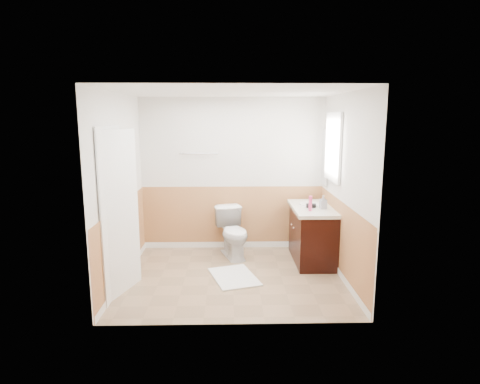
{
  "coord_description": "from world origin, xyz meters",
  "views": [
    {
      "loc": [
        -0.03,
        -5.26,
        2.18
      ],
      "look_at": [
        0.1,
        0.25,
        1.15
      ],
      "focal_mm": 30.04,
      "sensor_mm": 36.0,
      "label": 1
    }
  ],
  "objects_px": {
    "bath_mat": "(234,277)",
    "lotion_bottle": "(310,204)",
    "soap_dispenser": "(323,202)",
    "toilet": "(233,233)",
    "vanity_cabinet": "(312,235)"
  },
  "relations": [
    {
      "from": "vanity_cabinet",
      "to": "lotion_bottle",
      "type": "xyz_separation_m",
      "value": [
        -0.1,
        -0.27,
        0.56
      ]
    },
    {
      "from": "toilet",
      "to": "lotion_bottle",
      "type": "bearing_deg",
      "value": -41.44
    },
    {
      "from": "toilet",
      "to": "soap_dispenser",
      "type": "relative_size",
      "value": 3.84
    },
    {
      "from": "toilet",
      "to": "bath_mat",
      "type": "relative_size",
      "value": 0.97
    },
    {
      "from": "soap_dispenser",
      "to": "bath_mat",
      "type": "bearing_deg",
      "value": -158.54
    },
    {
      "from": "bath_mat",
      "to": "vanity_cabinet",
      "type": "height_order",
      "value": "vanity_cabinet"
    },
    {
      "from": "bath_mat",
      "to": "lotion_bottle",
      "type": "bearing_deg",
      "value": 18.67
    },
    {
      "from": "lotion_bottle",
      "to": "bath_mat",
      "type": "bearing_deg",
      "value": -161.33
    },
    {
      "from": "bath_mat",
      "to": "vanity_cabinet",
      "type": "xyz_separation_m",
      "value": [
        1.2,
        0.65,
        0.39
      ]
    },
    {
      "from": "soap_dispenser",
      "to": "toilet",
      "type": "bearing_deg",
      "value": 165.0
    },
    {
      "from": "toilet",
      "to": "bath_mat",
      "type": "distance_m",
      "value": 0.95
    },
    {
      "from": "toilet",
      "to": "vanity_cabinet",
      "type": "height_order",
      "value": "vanity_cabinet"
    },
    {
      "from": "toilet",
      "to": "soap_dispenser",
      "type": "height_order",
      "value": "soap_dispenser"
    },
    {
      "from": "toilet",
      "to": "bath_mat",
      "type": "height_order",
      "value": "toilet"
    },
    {
      "from": "toilet",
      "to": "soap_dispenser",
      "type": "distance_m",
      "value": 1.48
    }
  ]
}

